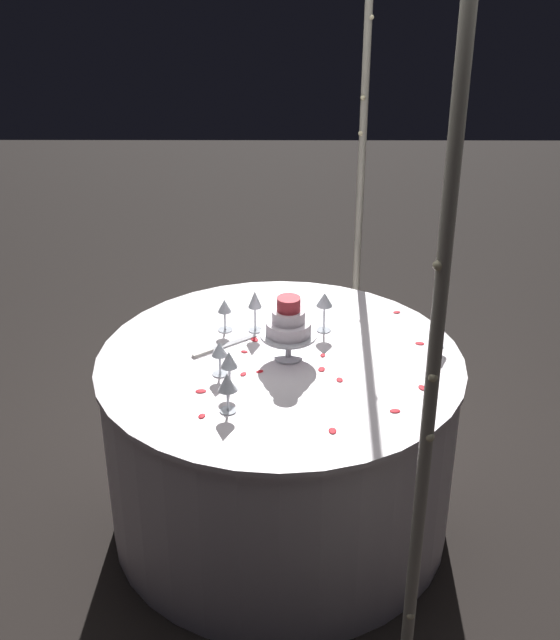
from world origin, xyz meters
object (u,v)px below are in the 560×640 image
at_px(wine_glass_1, 219,351).
at_px(main_table, 280,443).
at_px(wine_glass_0, 225,308).
at_px(wine_glass_4, 227,383).
at_px(decorative_arch, 389,188).
at_px(wine_glass_3, 438,323).
at_px(wine_glass_6, 255,302).
at_px(cake_knife, 221,347).
at_px(wine_glass_5, 324,301).
at_px(tiered_cake, 289,324).
at_px(wine_glass_2, 229,361).

bearing_deg(wine_glass_1, main_table, 117.25).
distance_m(wine_glass_0, wine_glass_4, 0.60).
relative_size(decorative_arch, main_table, 1.60).
distance_m(main_table, wine_glass_4, 0.65).
relative_size(wine_glass_0, wine_glass_3, 0.95).
distance_m(wine_glass_1, wine_glass_6, 0.37).
bearing_deg(main_table, cake_knife, -109.91).
relative_size(wine_glass_1, wine_glass_6, 0.76).
distance_m(wine_glass_1, cake_knife, 0.22).
xyz_separation_m(wine_glass_4, wine_glass_5, (-0.60, 0.36, 0.02)).
distance_m(decorative_arch, wine_glass_1, 0.86).
xyz_separation_m(tiered_cake, wine_glass_3, (-0.09, 0.59, -0.04)).
relative_size(main_table, wine_glass_5, 8.32).
bearing_deg(wine_glass_4, wine_glass_1, -169.97).
xyz_separation_m(tiered_cake, wine_glass_0, (-0.23, -0.26, -0.05)).
distance_m(wine_glass_3, wine_glass_6, 0.74).
bearing_deg(cake_knife, wine_glass_4, 7.08).
bearing_deg(tiered_cake, main_table, -78.52).
distance_m(wine_glass_0, cake_knife, 0.18).
height_order(decorative_arch, wine_glass_4, decorative_arch).
bearing_deg(wine_glass_3, tiered_cake, -81.05).
xyz_separation_m(main_table, wine_glass_2, (0.22, -0.18, 0.52)).
bearing_deg(main_table, wine_glass_1, -62.75).
distance_m(decorative_arch, wine_glass_3, 0.64).
xyz_separation_m(wine_glass_2, wine_glass_3, (-0.32, 0.80, -0.01)).
bearing_deg(wine_glass_3, decorative_arch, -67.47).
height_order(decorative_arch, wine_glass_2, decorative_arch).
relative_size(wine_glass_5, wine_glass_6, 0.96).
relative_size(tiered_cake, wine_glass_6, 1.45).
height_order(wine_glass_3, wine_glass_4, wine_glass_4).
height_order(wine_glass_0, wine_glass_2, wine_glass_2).
height_order(tiered_cake, wine_glass_2, tiered_cake).
bearing_deg(cake_knife, wine_glass_0, 176.42).
xyz_separation_m(wine_glass_3, cake_knife, (0.01, -0.86, -0.10)).
height_order(tiered_cake, wine_glass_1, tiered_cake).
xyz_separation_m(wine_glass_2, wine_glass_4, (0.14, 0.00, -0.00)).
bearing_deg(wine_glass_3, wine_glass_2, -68.19).
relative_size(decorative_arch, wine_glass_1, 16.75).
bearing_deg(wine_glass_0, wine_glass_4, 4.44).
relative_size(decorative_arch, cake_knife, 9.16).
height_order(wine_glass_3, wine_glass_6, wine_glass_6).
distance_m(decorative_arch, wine_glass_4, 0.89).
xyz_separation_m(wine_glass_0, wine_glass_3, (0.14, 0.85, 0.00)).
distance_m(wine_glass_1, wine_glass_4, 0.25).
height_order(wine_glass_5, cake_knife, wine_glass_5).
bearing_deg(wine_glass_5, wine_glass_6, -89.91).
relative_size(tiered_cake, wine_glass_2, 1.65).
bearing_deg(cake_knife, tiered_cake, 73.63).
bearing_deg(main_table, wine_glass_0, -136.05).
relative_size(decorative_arch, wine_glass_3, 15.45).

